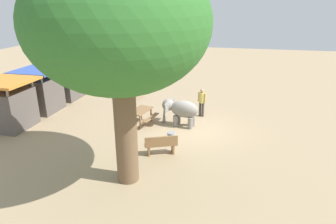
{
  "coord_description": "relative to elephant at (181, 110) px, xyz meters",
  "views": [
    {
      "loc": [
        -13.84,
        -2.06,
        6.14
      ],
      "look_at": [
        0.23,
        1.18,
        0.8
      ],
      "focal_mm": 31.78,
      "sensor_mm": 36.0,
      "label": 1
    }
  ],
  "objects": [
    {
      "name": "person_handler",
      "position": [
        1.61,
        -0.91,
        0.06
      ],
      "size": [
        0.32,
        0.48,
        1.62
      ],
      "rotation": [
        0.0,
        0.0,
        2.74
      ],
      "color": "#3F3833",
      "rests_on": "ground_plane"
    },
    {
      "name": "elephant",
      "position": [
        0.0,
        0.0,
        0.0
      ],
      "size": [
        1.34,
        2.02,
        1.39
      ],
      "rotation": [
        0.0,
        0.0,
        1.4
      ],
      "color": "gray",
      "rests_on": "ground_plane"
    },
    {
      "name": "shade_tree_main",
      "position": [
        -5.44,
        0.92,
        4.58
      ],
      "size": [
        6.16,
        5.65,
        7.7
      ],
      "color": "brown",
      "rests_on": "ground_plane"
    },
    {
      "name": "ground_plane",
      "position": [
        -0.49,
        -0.57,
        -0.89
      ],
      "size": [
        60.0,
        60.0,
        0.0
      ],
      "primitive_type": "plane",
      "color": "tan"
    },
    {
      "name": "market_stall_blue",
      "position": [
        0.4,
        8.44,
        0.25
      ],
      "size": [
        2.5,
        2.5,
        2.52
      ],
      "color": "#59514C",
      "rests_on": "ground_plane"
    },
    {
      "name": "wooden_bench",
      "position": [
        -3.34,
        0.21,
        -0.42
      ],
      "size": [
        0.91,
        1.45,
        0.88
      ],
      "rotation": [
        0.0,
        0.0,
        5.1
      ],
      "color": "olive",
      "rests_on": "ground_plane"
    },
    {
      "name": "picnic_table_far",
      "position": [
        -0.23,
        2.12,
        -0.3
      ],
      "size": [
        1.77,
        1.75,
        0.78
      ],
      "rotation": [
        0.0,
        0.0,
        6.08
      ],
      "color": "olive",
      "rests_on": "ground_plane"
    },
    {
      "name": "feed_bucket",
      "position": [
        -1.69,
        0.14,
        -0.73
      ],
      "size": [
        0.36,
        0.36,
        0.32
      ],
      "primitive_type": "cylinder",
      "color": "gray",
      "rests_on": "ground_plane"
    },
    {
      "name": "market_stall_teal",
      "position": [
        3.0,
        8.44,
        0.25
      ],
      "size": [
        2.5,
        2.5,
        2.52
      ],
      "color": "#59514C",
      "rests_on": "ground_plane"
    },
    {
      "name": "picnic_table_near",
      "position": [
        4.18,
        4.28,
        -0.3
      ],
      "size": [
        1.69,
        1.67,
        0.78
      ],
      "rotation": [
        0.0,
        0.0,
        3.28
      ],
      "color": "olive",
      "rests_on": "ground_plane"
    },
    {
      "name": "market_stall_orange",
      "position": [
        -2.2,
        8.44,
        0.25
      ],
      "size": [
        2.5,
        2.5,
        2.52
      ],
      "color": "#59514C",
      "rests_on": "ground_plane"
    }
  ]
}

